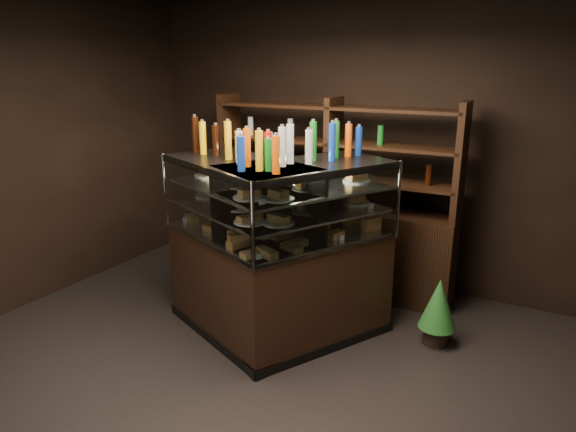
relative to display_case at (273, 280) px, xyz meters
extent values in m
plane|color=black|center=(0.05, -0.84, -0.52)|extent=(5.00, 5.00, 0.00)
cube|color=black|center=(0.05, 1.66, 0.98)|extent=(5.00, 0.02, 3.00)
cube|color=black|center=(0.26, 0.10, -0.06)|extent=(1.26, 1.55, 0.91)
cube|color=black|center=(0.26, 0.10, -0.48)|extent=(1.30, 1.60, 0.08)
cube|color=black|center=(0.26, 0.10, 1.00)|extent=(1.26, 1.55, 0.06)
cube|color=silver|center=(0.26, 0.10, 0.40)|extent=(1.19, 1.48, 0.02)
cube|color=silver|center=(0.26, 0.10, 0.61)|extent=(1.19, 1.48, 0.02)
cube|color=silver|center=(0.26, 0.10, 0.81)|extent=(1.19, 1.48, 0.02)
cube|color=white|center=(0.58, -0.07, 0.71)|extent=(0.65, 1.23, 0.64)
cylinder|color=silver|center=(0.89, 0.55, 0.71)|extent=(0.03, 0.03, 0.66)
cylinder|color=silver|center=(0.25, -0.68, 0.71)|extent=(0.03, 0.03, 0.66)
cube|color=black|center=(-0.26, -0.09, -0.06)|extent=(1.55, 1.17, 0.91)
cube|color=black|center=(-0.26, -0.09, -0.48)|extent=(1.60, 1.21, 0.08)
cube|color=black|center=(-0.26, -0.09, 1.00)|extent=(1.55, 1.17, 0.06)
cube|color=silver|center=(-0.26, -0.09, 0.40)|extent=(1.48, 1.10, 0.02)
cube|color=silver|center=(-0.26, -0.09, 0.61)|extent=(1.48, 1.10, 0.02)
cube|color=silver|center=(-0.26, -0.09, 0.81)|extent=(1.48, 1.10, 0.02)
cube|color=white|center=(-0.40, -0.42, 0.71)|extent=(1.29, 0.54, 0.64)
cylinder|color=silver|center=(0.25, -0.68, 0.71)|extent=(0.03, 0.03, 0.66)
cylinder|color=silver|center=(-1.04, -0.15, 0.71)|extent=(0.03, 0.03, 0.66)
cube|color=#D1974B|center=(0.02, -0.44, 0.44)|extent=(0.16, 0.20, 0.06)
cube|color=#D1974B|center=(0.20, -0.09, 0.44)|extent=(0.16, 0.20, 0.06)
cube|color=#D1974B|center=(0.38, 0.25, 0.44)|extent=(0.16, 0.20, 0.06)
cube|color=#D1974B|center=(0.56, 0.60, 0.44)|extent=(0.16, 0.20, 0.06)
cylinder|color=white|center=(0.02, -0.37, 0.63)|extent=(0.24, 0.24, 0.02)
cube|color=#D1974B|center=(0.02, -0.37, 0.67)|extent=(0.15, 0.19, 0.05)
cylinder|color=white|center=(0.26, 0.10, 0.63)|extent=(0.24, 0.24, 0.02)
cube|color=#D1974B|center=(0.26, 0.10, 0.67)|extent=(0.15, 0.19, 0.05)
cylinder|color=white|center=(0.51, 0.56, 0.63)|extent=(0.24, 0.24, 0.02)
cube|color=#D1974B|center=(0.51, 0.56, 0.67)|extent=(0.15, 0.19, 0.05)
cylinder|color=white|center=(0.02, -0.37, 0.82)|extent=(0.24, 0.24, 0.02)
cube|color=#D1974B|center=(0.02, -0.37, 0.86)|extent=(0.15, 0.19, 0.05)
cylinder|color=white|center=(0.26, 0.10, 0.82)|extent=(0.24, 0.24, 0.02)
cube|color=#D1974B|center=(0.26, 0.10, 0.86)|extent=(0.15, 0.19, 0.05)
cylinder|color=white|center=(0.51, 0.56, 0.82)|extent=(0.24, 0.24, 0.02)
cube|color=#D1974B|center=(0.51, 0.56, 0.86)|extent=(0.15, 0.19, 0.05)
cube|color=#D1974B|center=(-0.81, 0.10, 0.44)|extent=(0.20, 0.15, 0.06)
cube|color=#D1974B|center=(-0.46, -0.05, 0.44)|extent=(0.20, 0.15, 0.06)
cube|color=#D1974B|center=(-0.10, -0.20, 0.44)|extent=(0.20, 0.15, 0.06)
cube|color=#D1974B|center=(0.26, -0.35, 0.44)|extent=(0.20, 0.15, 0.06)
cylinder|color=white|center=(-0.75, 0.11, 0.63)|extent=(0.24, 0.24, 0.02)
cube|color=#D1974B|center=(-0.75, 0.11, 0.67)|extent=(0.19, 0.14, 0.05)
cylinder|color=white|center=(-0.26, -0.09, 0.63)|extent=(0.24, 0.24, 0.02)
cube|color=#D1974B|center=(-0.26, -0.09, 0.67)|extent=(0.19, 0.14, 0.05)
cylinder|color=white|center=(0.23, -0.30, 0.63)|extent=(0.24, 0.24, 0.02)
cube|color=#D1974B|center=(0.23, -0.30, 0.67)|extent=(0.19, 0.14, 0.05)
cylinder|color=white|center=(-0.75, 0.11, 0.82)|extent=(0.24, 0.24, 0.02)
cube|color=#D1974B|center=(-0.75, 0.11, 0.86)|extent=(0.19, 0.14, 0.05)
cylinder|color=white|center=(-0.26, -0.09, 0.82)|extent=(0.24, 0.24, 0.02)
cube|color=#D1974B|center=(-0.26, -0.09, 0.86)|extent=(0.19, 0.14, 0.05)
cylinder|color=white|center=(0.23, -0.30, 0.82)|extent=(0.24, 0.24, 0.02)
cube|color=#D1974B|center=(0.23, -0.30, 0.86)|extent=(0.19, 0.14, 0.05)
cylinder|color=black|center=(-0.01, -0.42, 1.17)|extent=(0.06, 0.06, 0.28)
cylinder|color=silver|center=(-0.01, -0.42, 1.32)|extent=(0.03, 0.03, 0.02)
cylinder|color=#0F38B2|center=(0.04, -0.32, 1.17)|extent=(0.06, 0.06, 0.28)
cylinder|color=silver|center=(0.04, -0.32, 1.32)|extent=(0.03, 0.03, 0.02)
cylinder|color=#D8590A|center=(0.10, -0.21, 1.17)|extent=(0.06, 0.06, 0.28)
cylinder|color=silver|center=(0.10, -0.21, 1.32)|extent=(0.03, 0.03, 0.02)
cylinder|color=silver|center=(0.15, -0.11, 1.17)|extent=(0.06, 0.06, 0.28)
cylinder|color=silver|center=(0.15, -0.11, 1.32)|extent=(0.03, 0.03, 0.02)
cylinder|color=yellow|center=(0.21, -0.01, 1.17)|extent=(0.06, 0.06, 0.28)
cylinder|color=silver|center=(0.21, -0.01, 1.32)|extent=(0.03, 0.03, 0.02)
cylinder|color=#B20C0A|center=(0.26, 0.10, 1.17)|extent=(0.06, 0.06, 0.28)
cylinder|color=silver|center=(0.26, 0.10, 1.32)|extent=(0.03, 0.03, 0.02)
cylinder|color=#147223|center=(0.32, 0.20, 1.17)|extent=(0.06, 0.06, 0.28)
cylinder|color=silver|center=(0.32, 0.20, 1.32)|extent=(0.03, 0.03, 0.02)
cylinder|color=black|center=(0.37, 0.30, 1.17)|extent=(0.06, 0.06, 0.28)
cylinder|color=silver|center=(0.37, 0.30, 1.32)|extent=(0.03, 0.03, 0.02)
cylinder|color=#0F38B2|center=(0.42, 0.41, 1.17)|extent=(0.06, 0.06, 0.28)
cylinder|color=silver|center=(0.42, 0.41, 1.32)|extent=(0.03, 0.03, 0.02)
cylinder|color=#D8590A|center=(0.48, 0.51, 1.17)|extent=(0.06, 0.06, 0.28)
cylinder|color=silver|center=(0.48, 0.51, 1.32)|extent=(0.03, 0.03, 0.02)
cylinder|color=silver|center=(0.53, 0.61, 1.17)|extent=(0.06, 0.06, 0.28)
cylinder|color=silver|center=(0.53, 0.61, 1.32)|extent=(0.03, 0.03, 0.02)
cylinder|color=black|center=(-0.80, 0.13, 1.17)|extent=(0.06, 0.06, 0.28)
cylinder|color=silver|center=(-0.80, 0.13, 1.32)|extent=(0.03, 0.03, 0.02)
cylinder|color=#0F38B2|center=(-0.69, 0.09, 1.17)|extent=(0.06, 0.06, 0.28)
cylinder|color=silver|center=(-0.69, 0.09, 1.32)|extent=(0.03, 0.03, 0.02)
cylinder|color=#D8590A|center=(-0.59, 0.04, 1.17)|extent=(0.06, 0.06, 0.28)
cylinder|color=silver|center=(-0.59, 0.04, 1.32)|extent=(0.03, 0.03, 0.02)
cylinder|color=silver|center=(-0.48, 0.00, 1.17)|extent=(0.06, 0.06, 0.28)
cylinder|color=silver|center=(-0.48, 0.00, 1.32)|extent=(0.03, 0.03, 0.02)
cylinder|color=yellow|center=(-0.37, -0.05, 1.17)|extent=(0.06, 0.06, 0.28)
cylinder|color=silver|center=(-0.37, -0.05, 1.32)|extent=(0.03, 0.03, 0.02)
cylinder|color=#B20C0A|center=(-0.26, -0.09, 1.17)|extent=(0.06, 0.06, 0.28)
cylinder|color=silver|center=(-0.26, -0.09, 1.32)|extent=(0.03, 0.03, 0.02)
cylinder|color=#147223|center=(-0.15, -0.14, 1.17)|extent=(0.06, 0.06, 0.28)
cylinder|color=silver|center=(-0.15, -0.14, 1.32)|extent=(0.03, 0.03, 0.02)
cylinder|color=black|center=(-0.05, -0.18, 1.17)|extent=(0.06, 0.06, 0.28)
cylinder|color=silver|center=(-0.05, -0.18, 1.32)|extent=(0.03, 0.03, 0.02)
cylinder|color=#0F38B2|center=(0.06, -0.23, 1.17)|extent=(0.06, 0.06, 0.28)
cylinder|color=silver|center=(0.06, -0.23, 1.32)|extent=(0.03, 0.03, 0.02)
cylinder|color=#D8590A|center=(0.17, -0.27, 1.17)|extent=(0.06, 0.06, 0.28)
cylinder|color=silver|center=(0.17, -0.27, 1.32)|extent=(0.03, 0.03, 0.02)
cylinder|color=silver|center=(0.28, -0.32, 1.17)|extent=(0.06, 0.06, 0.28)
cylinder|color=silver|center=(0.28, -0.32, 1.32)|extent=(0.03, 0.03, 0.02)
cylinder|color=black|center=(1.30, 0.54, -0.44)|extent=(0.21, 0.21, 0.16)
cone|color=#185420|center=(1.30, 0.54, -0.14)|extent=(0.32, 0.32, 0.44)
cone|color=#185420|center=(1.30, 0.54, 0.00)|extent=(0.25, 0.25, 0.31)
cube|color=black|center=(-0.01, 1.21, -0.07)|extent=(2.57, 0.50, 0.90)
cube|color=black|center=(-1.26, 1.17, 0.93)|extent=(0.07, 0.38, 1.10)
cube|color=black|center=(-0.01, 1.21, 0.93)|extent=(0.07, 0.38, 1.10)
cube|color=black|center=(1.24, 1.25, 0.93)|extent=(0.07, 0.38, 1.10)
cube|color=black|center=(-0.01, 1.21, 0.68)|extent=(2.52, 0.46, 0.03)
cube|color=black|center=(-0.01, 1.21, 1.03)|extent=(2.52, 0.46, 0.03)
cube|color=black|center=(-0.01, 1.21, 1.38)|extent=(2.52, 0.46, 0.03)
cylinder|color=black|center=(-0.99, 1.18, 0.81)|extent=(0.06, 0.06, 0.22)
cylinder|color=#0F38B2|center=(-0.50, 1.19, 0.81)|extent=(0.06, 0.06, 0.22)
cylinder|color=#D8590A|center=(-0.01, 1.21, 0.81)|extent=(0.06, 0.06, 0.22)
cylinder|color=silver|center=(0.47, 1.22, 0.81)|extent=(0.06, 0.06, 0.22)
cylinder|color=yellow|center=(0.96, 1.24, 0.81)|extent=(0.06, 0.06, 0.22)
camera|label=1|loc=(2.12, -3.50, 1.81)|focal=32.00mm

